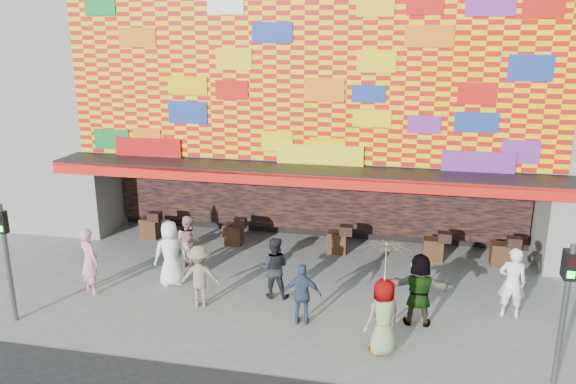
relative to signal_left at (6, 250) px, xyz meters
name	(u,v)px	position (x,y,z in m)	size (l,w,h in m)	color
ground	(274,316)	(6.20, 1.50, -1.86)	(90.00, 90.00, 0.00)	slate
shop_building	(326,79)	(6.20, 9.68, 3.37)	(15.20, 9.40, 10.00)	gray
neighbor_left	(5,55)	(-6.80, 9.50, 4.14)	(11.00, 8.00, 12.00)	gray
signal_left	(6,250)	(0.00, 0.00, 0.00)	(0.22, 0.20, 3.00)	#59595B
signal_right	(566,299)	(12.40, 0.00, 0.00)	(0.22, 0.20, 3.00)	#59595B
ped_a	(171,253)	(2.95, 2.75, -0.93)	(0.91, 0.59, 1.86)	white
ped_b	(89,261)	(1.01, 1.82, -0.95)	(0.67, 0.44, 1.83)	pink
ped_c	(274,267)	(5.95, 2.59, -1.02)	(0.82, 0.64, 1.68)	black
ped_d	(200,276)	(4.20, 1.69, -1.04)	(1.06, 0.61, 1.65)	#806F5D
ped_e	(302,294)	(6.96, 1.32, -1.09)	(0.91, 0.38, 1.55)	#36425F
ped_f	(419,290)	(9.70, 1.90, -0.96)	(1.68, 0.53, 1.81)	gray
ped_g	(383,317)	(8.93, 0.42, -0.99)	(0.85, 0.55, 1.74)	gray
ped_h	(512,283)	(11.95, 2.78, -0.95)	(0.66, 0.43, 1.82)	white
ped_i	(188,241)	(2.94, 4.05, -1.06)	(0.78, 0.61, 1.61)	tan
parasol	(386,262)	(8.93, 0.42, 0.30)	(1.31, 1.32, 1.87)	beige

